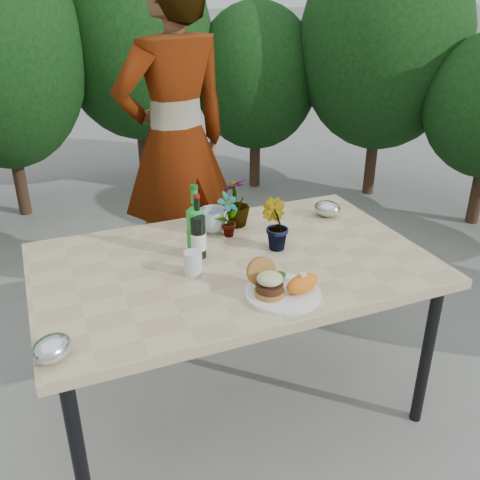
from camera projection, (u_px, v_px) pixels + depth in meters
name	position (u px, v px, depth m)	size (l,w,h in m)	color
ground	(234.00, 400.00, 2.53)	(80.00, 80.00, 0.00)	slate
patio_table	(233.00, 273.00, 2.23)	(1.60, 1.00, 0.75)	tan
shrub_hedge	(200.00, 83.00, 3.57)	(6.89, 5.14, 2.23)	#382316
dinner_plate	(283.00, 293.00, 1.96)	(0.28, 0.28, 0.01)	white
burger_stack	(267.00, 281.00, 1.93)	(0.11, 0.16, 0.11)	#B7722D
sweet_potato	(302.00, 283.00, 1.95)	(0.15, 0.08, 0.06)	orange
grilled_veg	(276.00, 276.00, 2.03)	(0.08, 0.05, 0.03)	olive
wine_bottle	(198.00, 234.00, 2.19)	(0.07, 0.07, 0.28)	black
sparkling_water	(196.00, 230.00, 2.20)	(0.07, 0.07, 0.31)	green
plastic_cup	(193.00, 263.00, 2.08)	(0.07, 0.07, 0.10)	silver
seedling_left	(228.00, 215.00, 2.37)	(0.11, 0.07, 0.21)	#1C501B
seedling_mid	(275.00, 225.00, 2.26)	(0.12, 0.10, 0.22)	#2B591E
seedling_right	(236.00, 202.00, 2.48)	(0.13, 0.13, 0.23)	#21551D
blue_bowl	(213.00, 220.00, 2.44)	(0.14, 0.14, 0.11)	silver
foil_packet_left	(52.00, 348.00, 1.61)	(0.13, 0.11, 0.08)	silver
foil_packet_right	(327.00, 209.00, 2.61)	(0.13, 0.11, 0.08)	silver
person	(176.00, 144.00, 2.99)	(0.71, 0.46, 1.94)	#926249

